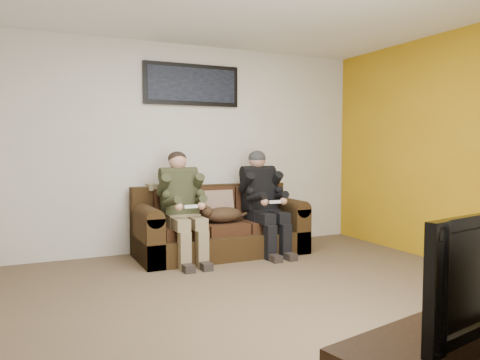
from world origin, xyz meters
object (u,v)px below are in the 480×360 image
sofa (219,228)px  cat (222,215)px  framed_poster (192,85)px  person_left (182,200)px  person_right (263,196)px  television (467,269)px

sofa → cat: (-0.03, -0.16, 0.19)m
sofa → framed_poster: bearing=117.0°
sofa → person_left: bearing=-162.0°
person_right → framed_poster: 1.67m
person_right → person_left: bearing=-180.0°
cat → framed_poster: bearing=107.2°
framed_poster → television: framed_poster is taller
person_right → framed_poster: framed_poster is taller
person_left → framed_poster: framed_poster is taller
cat → framed_poster: (-0.17, 0.56, 1.59)m
sofa → television: (-0.28, -3.77, 0.43)m
person_right → framed_poster: (-0.72, 0.56, 1.39)m
television → cat: bearing=74.2°
sofa → person_left: 0.67m
sofa → person_left: (-0.52, -0.17, 0.39)m
sofa → cat: 0.26m
cat → television: bearing=-94.0°
framed_poster → television: bearing=-91.1°
person_left → television: size_ratio=1.31×
sofa → television: television is taller
television → person_left: bearing=82.0°
person_left → television: person_left is taller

